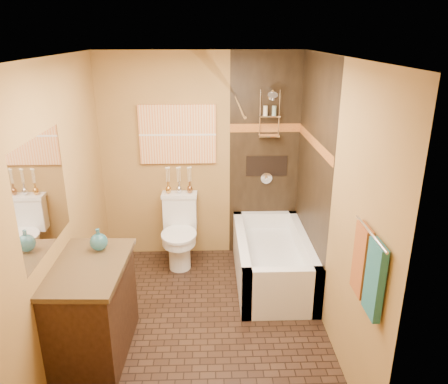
{
  "coord_description": "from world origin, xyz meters",
  "views": [
    {
      "loc": [
        0.1,
        -3.59,
        2.68
      ],
      "look_at": [
        0.24,
        0.4,
        1.22
      ],
      "focal_mm": 35.0,
      "sensor_mm": 36.0,
      "label": 1
    }
  ],
  "objects_px": {
    "sunset_painting": "(178,134)",
    "bathtub": "(272,263)",
    "toilet": "(180,231)",
    "vanity": "(92,309)"
  },
  "relations": [
    {
      "from": "sunset_painting",
      "to": "bathtub",
      "type": "height_order",
      "value": "sunset_painting"
    },
    {
      "from": "bathtub",
      "to": "vanity",
      "type": "height_order",
      "value": "vanity"
    },
    {
      "from": "toilet",
      "to": "sunset_painting",
      "type": "bearing_deg",
      "value": 91.55
    },
    {
      "from": "sunset_painting",
      "to": "toilet",
      "type": "bearing_deg",
      "value": -90.0
    },
    {
      "from": "sunset_painting",
      "to": "toilet",
      "type": "height_order",
      "value": "sunset_painting"
    },
    {
      "from": "bathtub",
      "to": "vanity",
      "type": "xyz_separation_m",
      "value": [
        -1.72,
        -1.13,
        0.22
      ]
    },
    {
      "from": "toilet",
      "to": "vanity",
      "type": "bearing_deg",
      "value": -111.08
    },
    {
      "from": "sunset_painting",
      "to": "vanity",
      "type": "relative_size",
      "value": 0.89
    },
    {
      "from": "bathtub",
      "to": "vanity",
      "type": "distance_m",
      "value": 2.07
    },
    {
      "from": "sunset_painting",
      "to": "vanity",
      "type": "bearing_deg",
      "value": -109.55
    }
  ]
}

